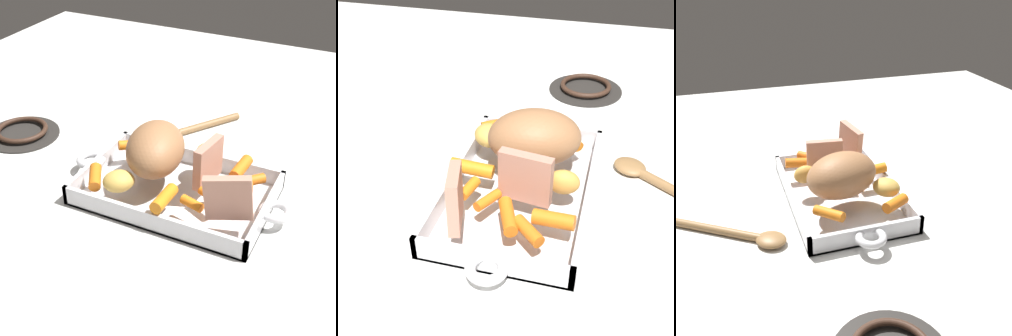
{
  "view_description": "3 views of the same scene",
  "coord_description": "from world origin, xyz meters",
  "views": [
    {
      "loc": [
        -0.33,
        0.71,
        0.58
      ],
      "look_at": [
        0.01,
        0.01,
        0.07
      ],
      "focal_mm": 53.5,
      "sensor_mm": 36.0,
      "label": 1
    },
    {
      "loc": [
        -0.6,
        -0.13,
        0.5
      ],
      "look_at": [
        -0.01,
        0.02,
        0.06
      ],
      "focal_mm": 49.73,
      "sensor_mm": 36.0,
      "label": 2
    },
    {
      "loc": [
        0.76,
        -0.23,
        0.49
      ],
      "look_at": [
        0.0,
        0.01,
        0.08
      ],
      "focal_mm": 43.52,
      "sensor_mm": 36.0,
      "label": 3
    }
  ],
  "objects": [
    {
      "name": "ground_plane",
      "position": [
        0.0,
        0.0,
        0.0
      ],
      "size": [
        1.84,
        1.84,
        0.0
      ],
      "primitive_type": "plane",
      "color": "silver"
    },
    {
      "name": "roasting_dish",
      "position": [
        0.0,
        0.0,
        0.01
      ],
      "size": [
        0.45,
        0.23,
        0.04
      ],
      "color": "silver",
      "rests_on": "ground_plane"
    },
    {
      "name": "pork_roast",
      "position": [
        0.05,
        -0.01,
        0.09
      ],
      "size": [
        0.15,
        0.18,
        0.09
      ],
      "primitive_type": "ellipsoid",
      "rotation": [
        0.0,
        0.0,
        4.98
      ],
      "color": "#9E6B44",
      "rests_on": "roasting_dish"
    },
    {
      "name": "roast_slice_outer",
      "position": [
        -0.05,
        -0.02,
        0.08
      ],
      "size": [
        0.03,
        0.08,
        0.08
      ],
      "primitive_type": "cube",
      "rotation": [
        -0.0,
        0.0,
        3.0
      ],
      "color": "tan",
      "rests_on": "roasting_dish"
    },
    {
      "name": "roast_slice_thin",
      "position": [
        -0.13,
        0.07,
        0.08
      ],
      "size": [
        0.09,
        0.04,
        0.09
      ],
      "primitive_type": "cube",
      "rotation": [
        0.13,
        0.0,
        1.85
      ],
      "color": "tan",
      "rests_on": "roasting_dish"
    },
    {
      "name": "baby_carrot_northeast",
      "position": [
        -0.01,
        0.08,
        0.05
      ],
      "size": [
        0.02,
        0.07,
        0.03
      ],
      "primitive_type": "cylinder",
      "rotation": [
        1.49,
        0.0,
        3.16
      ],
      "color": "orange",
      "rests_on": "roasting_dish"
    },
    {
      "name": "baby_carrot_short",
      "position": [
        -0.08,
        0.03,
        0.05
      ],
      "size": [
        0.05,
        0.04,
        0.02
      ],
      "primitive_type": "cylinder",
      "rotation": [
        1.64,
        0.0,
        1.14
      ],
      "color": "orange",
      "rests_on": "roasting_dish"
    },
    {
      "name": "baby_carrot_center_right",
      "position": [
        -0.1,
        -0.07,
        0.05
      ],
      "size": [
        0.03,
        0.06,
        0.03
      ],
      "primitive_type": "cylinder",
      "rotation": [
        1.5,
        0.0,
        6.19
      ],
      "color": "orange",
      "rests_on": "roasting_dish"
    },
    {
      "name": "baby_carrot_center_left",
      "position": [
        -0.06,
        0.07,
        0.05
      ],
      "size": [
        0.05,
        0.03,
        0.02
      ],
      "primitive_type": "cylinder",
      "rotation": [
        1.52,
        0.0,
        1.34
      ],
      "color": "orange",
      "rests_on": "roasting_dish"
    },
    {
      "name": "baby_carrot_southwest",
      "position": [
        0.13,
        0.08,
        0.05
      ],
      "size": [
        0.05,
        0.06,
        0.03
      ],
      "primitive_type": "cylinder",
      "rotation": [
        1.5,
        0.0,
        0.53
      ],
      "color": "orange",
      "rests_on": "roasting_dish"
    },
    {
      "name": "baby_carrot_long",
      "position": [
        -0.13,
        -0.04,
        0.05
      ],
      "size": [
        0.05,
        0.05,
        0.02
      ],
      "primitive_type": "cylinder",
      "rotation": [
        1.57,
        0.0,
        5.52
      ],
      "color": "orange",
      "rests_on": "roasting_dish"
    },
    {
      "name": "baby_carrot_southeast",
      "position": [
        0.12,
        -0.06,
        0.05
      ],
      "size": [
        0.06,
        0.06,
        0.03
      ],
      "primitive_type": "cylinder",
      "rotation": [
        1.49,
        0.0,
        2.27
      ],
      "color": "orange",
      "rests_on": "roasting_dish"
    },
    {
      "name": "baby_carrot_northwest",
      "position": [
        -0.11,
        -0.01,
        0.05
      ],
      "size": [
        0.07,
        0.04,
        0.02
      ],
      "primitive_type": "cylinder",
      "rotation": [
        1.6,
        0.0,
        1.95
      ],
      "color": "orange",
      "rests_on": "roasting_dish"
    },
    {
      "name": "potato_near_roast",
      "position": [
        0.08,
        0.08,
        0.06
      ],
      "size": [
        0.08,
        0.08,
        0.04
      ],
      "primitive_type": "ellipsoid",
      "rotation": [
        0.0,
        0.0,
        0.77
      ],
      "color": "gold",
      "rests_on": "roasting_dish"
    },
    {
      "name": "potato_golden_small",
      "position": [
        -0.02,
        -0.07,
        0.06
      ],
      "size": [
        0.04,
        0.05,
        0.04
      ],
      "primitive_type": "ellipsoid",
      "rotation": [
        0.0,
        0.0,
        1.66
      ],
      "color": "gold",
      "rests_on": "roasting_dish"
    },
    {
      "name": "stove_burner_rear",
      "position": [
        0.42,
        -0.06,
        0.01
      ],
      "size": [
        0.17,
        0.17,
        0.02
      ],
      "color": "#282623",
      "rests_on": "ground_plane"
    },
    {
      "name": "serving_spoon",
      "position": [
        0.09,
        -0.22,
        0.01
      ],
      "size": [
        0.16,
        0.22,
        0.02
      ],
      "rotation": [
        0.0,
        0.0,
        0.98
      ],
      "color": "olive",
      "rests_on": "ground_plane"
    }
  ]
}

